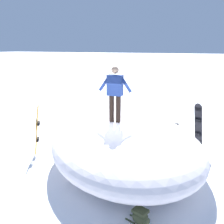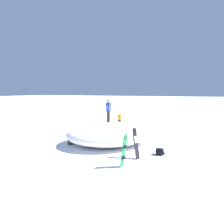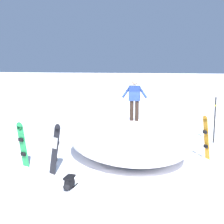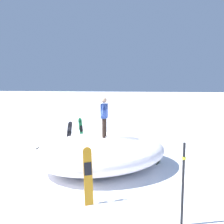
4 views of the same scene
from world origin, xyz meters
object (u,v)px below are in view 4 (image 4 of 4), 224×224
at_px(snowboard_secondary_upright, 88,175).
at_px(backpack_far, 41,152).
at_px(snowboarder_standing, 104,115).
at_px(snowboard_primary_upright, 69,136).
at_px(backpack_near, 157,159).
at_px(snowboard_tertiary_upright, 81,131).
at_px(trail_marker_pole, 183,183).

height_order(snowboard_secondary_upright, backpack_far, snowboard_secondary_upright).
bearing_deg(snowboarder_standing, snowboard_primary_upright, 48.68).
distance_m(snowboarder_standing, snowboard_primary_upright, 3.57).
bearing_deg(backpack_near, snowboarder_standing, 124.03).
relative_size(snowboard_tertiary_upright, backpack_near, 2.95).
distance_m(snowboard_secondary_upright, snowboard_tertiary_upright, 6.60).
distance_m(snowboard_secondary_upright, backpack_near, 4.56).
height_order(snowboarder_standing, snowboard_primary_upright, snowboarder_standing).
bearing_deg(backpack_far, snowboard_tertiary_upright, -30.41).
bearing_deg(snowboarder_standing, snowboard_tertiary_upright, 33.02).
xyz_separation_m(snowboarder_standing, snowboard_primary_upright, (2.15, 2.45, -1.45)).
bearing_deg(backpack_near, snowboard_primary_upright, 80.78).
relative_size(snowboarder_standing, trail_marker_pole, 0.75).
xyz_separation_m(snowboard_secondary_upright, trail_marker_pole, (-0.52, -2.58, 0.22)).
xyz_separation_m(backpack_near, backpack_far, (-0.19, 5.66, 0.02)).
distance_m(backpack_near, backpack_far, 5.66).
distance_m(snowboard_tertiary_upright, backpack_near, 4.85).
relative_size(backpack_near, trail_marker_pole, 0.26).
bearing_deg(snowboarder_standing, backpack_near, -55.97).
distance_m(snowboarder_standing, snowboard_tertiary_upright, 4.38).
bearing_deg(snowboard_secondary_upright, snowboard_primary_upright, 28.67).
bearing_deg(backpack_near, backpack_far, 91.88).
relative_size(snowboard_tertiary_upright, trail_marker_pole, 0.77).
bearing_deg(snowboard_secondary_upright, backpack_far, 43.87).
distance_m(snowboarder_standing, trail_marker_pole, 4.39).
bearing_deg(snowboard_tertiary_upright, backpack_near, -115.21).
relative_size(snowboarder_standing, backpack_far, 2.27).
xyz_separation_m(snowboarder_standing, snowboard_tertiary_upright, (3.46, 2.25, -1.45)).
bearing_deg(snowboard_primary_upright, snowboard_secondary_upright, -151.33).
bearing_deg(backpack_near, trail_marker_pole, -171.70).
height_order(snowboard_primary_upright, backpack_far, snowboard_primary_upright).
relative_size(snowboard_primary_upright, trail_marker_pole, 0.77).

